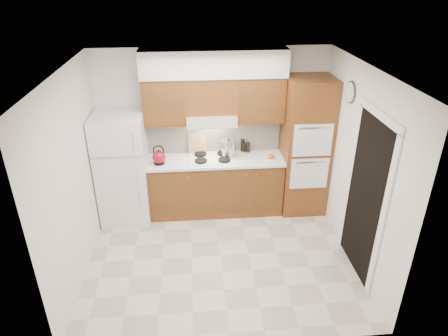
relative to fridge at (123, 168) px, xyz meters
name	(u,v)px	position (x,y,z in m)	size (l,w,h in m)	color
floor	(220,255)	(1.41, -1.14, -0.86)	(3.60, 3.60, 0.00)	beige
ceiling	(219,70)	(1.41, -1.14, 1.74)	(3.60, 3.60, 0.00)	white
wall_back	(212,130)	(1.41, 0.36, 0.44)	(3.60, 0.02, 2.60)	white
wall_left	(73,180)	(-0.40, -1.14, 0.44)	(0.02, 3.00, 2.60)	white
wall_right	(358,168)	(3.21, -1.14, 0.44)	(0.02, 3.00, 2.60)	white
fridge	(123,168)	(0.00, 0.00, 0.00)	(0.75, 0.72, 1.72)	white
base_cabinets	(216,186)	(1.43, 0.06, -0.41)	(2.11, 0.60, 0.90)	brown
countertop	(215,160)	(1.43, 0.05, 0.06)	(2.13, 0.62, 0.04)	white
backsplash	(214,135)	(1.43, 0.34, 0.36)	(2.11, 0.03, 0.56)	white
oven_cabinet	(305,147)	(2.85, 0.03, 0.24)	(0.70, 0.65, 2.20)	brown
upper_cab_left	(164,101)	(0.69, 0.19, 0.99)	(0.63, 0.33, 0.70)	brown
upper_cab_right	(260,99)	(2.12, 0.19, 0.99)	(0.73, 0.33, 0.70)	brown
range_hood	(211,119)	(1.38, 0.13, 0.71)	(0.75, 0.45, 0.15)	silver
upper_cab_over_hood	(211,95)	(1.38, 0.19, 1.06)	(0.75, 0.33, 0.55)	brown
soffit	(214,63)	(1.43, 0.18, 1.54)	(2.13, 0.36, 0.40)	silver
cooktop	(212,158)	(1.38, 0.07, 0.09)	(0.74, 0.50, 0.01)	white
doorway	(365,199)	(3.19, -1.49, 0.19)	(0.02, 0.90, 2.10)	black
wall_clock	(351,92)	(3.19, -0.59, 1.29)	(0.30, 0.30, 0.02)	#3F3833
kettle	(159,157)	(0.57, -0.05, 0.19)	(0.20, 0.20, 0.20)	maroon
cutting_board	(197,141)	(1.16, 0.31, 0.28)	(0.28, 0.02, 0.38)	tan
stock_pot	(229,148)	(1.64, 0.14, 0.22)	(0.22, 0.22, 0.23)	#B9B9BD
condiment_a	(242,145)	(1.89, 0.31, 0.18)	(0.06, 0.06, 0.21)	black
condiment_b	(244,147)	(1.91, 0.28, 0.16)	(0.05, 0.05, 0.16)	black
condiment_c	(248,147)	(1.97, 0.26, 0.16)	(0.06, 0.06, 0.17)	black
orange_near	(272,156)	(2.31, -0.01, 0.12)	(0.07, 0.07, 0.07)	orange
orange_far	(270,156)	(2.28, -0.01, 0.12)	(0.08, 0.08, 0.08)	#E1470B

